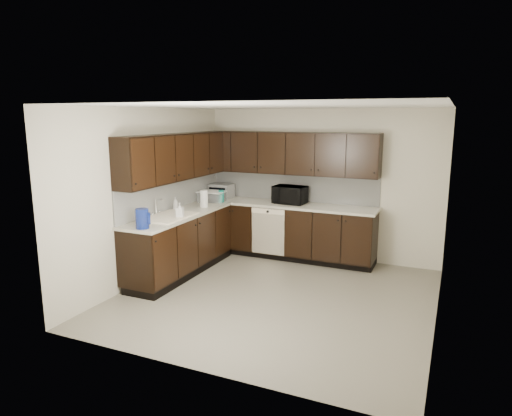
{
  "coord_description": "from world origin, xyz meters",
  "views": [
    {
      "loc": [
        2.08,
        -5.38,
        2.38
      ],
      "look_at": [
        -0.56,
        0.6,
        1.06
      ],
      "focal_mm": 32.0,
      "sensor_mm": 36.0,
      "label": 1
    }
  ],
  "objects_px": {
    "microwave": "(290,195)",
    "storage_bin": "(212,197)",
    "sink": "(168,221)",
    "blue_pitcher": "(142,219)",
    "toaster_oven": "(221,191)"
  },
  "relations": [
    {
      "from": "storage_bin",
      "to": "blue_pitcher",
      "type": "height_order",
      "value": "blue_pitcher"
    },
    {
      "from": "sink",
      "to": "blue_pitcher",
      "type": "height_order",
      "value": "same"
    },
    {
      "from": "sink",
      "to": "storage_bin",
      "type": "relative_size",
      "value": 1.89
    },
    {
      "from": "microwave",
      "to": "storage_bin",
      "type": "bearing_deg",
      "value": -160.19
    },
    {
      "from": "sink",
      "to": "toaster_oven",
      "type": "distance_m",
      "value": 1.77
    },
    {
      "from": "toaster_oven",
      "to": "storage_bin",
      "type": "xyz_separation_m",
      "value": [
        0.03,
        -0.39,
        -0.04
      ]
    },
    {
      "from": "sink",
      "to": "microwave",
      "type": "distance_m",
      "value": 2.14
    },
    {
      "from": "sink",
      "to": "microwave",
      "type": "height_order",
      "value": "microwave"
    },
    {
      "from": "toaster_oven",
      "to": "blue_pitcher",
      "type": "relative_size",
      "value": 1.51
    },
    {
      "from": "sink",
      "to": "storage_bin",
      "type": "distance_m",
      "value": 1.37
    },
    {
      "from": "sink",
      "to": "blue_pitcher",
      "type": "bearing_deg",
      "value": -83.76
    },
    {
      "from": "sink",
      "to": "blue_pitcher",
      "type": "distance_m",
      "value": 0.72
    },
    {
      "from": "toaster_oven",
      "to": "storage_bin",
      "type": "distance_m",
      "value": 0.4
    },
    {
      "from": "storage_bin",
      "to": "sink",
      "type": "bearing_deg",
      "value": -88.3
    },
    {
      "from": "storage_bin",
      "to": "microwave",
      "type": "bearing_deg",
      "value": 15.93
    }
  ]
}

